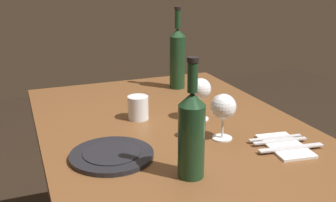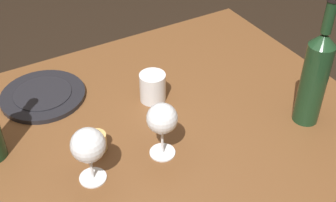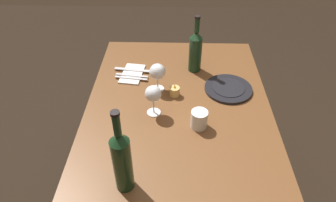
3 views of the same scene
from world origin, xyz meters
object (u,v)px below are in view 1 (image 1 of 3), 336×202
(wine_glass_right, at_px, (223,108))
(wine_bottle_second, at_px, (192,132))
(fork_outer, at_px, (275,138))
(water_tumbler, at_px, (138,109))
(table_knife, at_px, (291,148))
(wine_bottle, at_px, (177,57))
(dinner_plate, at_px, (112,155))
(wine_glass_left, at_px, (200,90))
(folded_napkin, at_px, (285,146))
(fork_inner, at_px, (280,141))
(votive_candle, at_px, (191,130))

(wine_glass_right, xyz_separation_m, wine_bottle_second, (0.19, -0.20, 0.02))
(wine_bottle_second, bearing_deg, fork_outer, 107.47)
(wine_bottle_second, height_order, water_tumbler, wine_bottle_second)
(wine_glass_right, relative_size, table_knife, 0.72)
(wine_bottle, relative_size, fork_outer, 2.04)
(wine_bottle, distance_m, wine_bottle_second, 0.83)
(wine_glass_right, relative_size, dinner_plate, 0.61)
(wine_glass_left, xyz_separation_m, folded_napkin, (0.32, 0.14, -0.11))
(wine_bottle, relative_size, folded_napkin, 1.81)
(wine_bottle, bearing_deg, folded_napkin, 4.72)
(wine_bottle, relative_size, fork_inner, 2.04)
(folded_napkin, xyz_separation_m, fork_outer, (-0.05, 0.00, 0.01))
(wine_glass_right, bearing_deg, votive_candle, -119.17)
(wine_glass_left, height_order, wine_bottle_second, wine_bottle_second)
(votive_candle, bearing_deg, fork_inner, 57.10)
(water_tumbler, height_order, fork_inner, water_tumbler)
(water_tumbler, bearing_deg, table_knife, 38.94)
(water_tumbler, xyz_separation_m, folded_napkin, (0.40, 0.35, -0.03))
(dinner_plate, relative_size, folded_napkin, 1.22)
(wine_glass_left, xyz_separation_m, fork_outer, (0.27, 0.14, -0.10))
(votive_candle, height_order, table_knife, votive_candle)
(votive_candle, distance_m, folded_napkin, 0.30)
(wine_bottle_second, xyz_separation_m, folded_napkin, (-0.06, 0.35, -0.12))
(wine_glass_left, relative_size, folded_napkin, 0.76)
(folded_napkin, distance_m, table_knife, 0.03)
(fork_outer, bearing_deg, fork_inner, 0.00)
(fork_inner, bearing_deg, votive_candle, -122.90)
(wine_bottle_second, height_order, votive_candle, wine_bottle_second)
(table_knife, bearing_deg, wine_bottle_second, -85.21)
(wine_glass_right, xyz_separation_m, water_tumbler, (-0.27, -0.20, -0.07))
(wine_bottle, bearing_deg, water_tumbler, -41.88)
(votive_candle, distance_m, table_knife, 0.32)
(folded_napkin, bearing_deg, wine_glass_left, -156.07)
(wine_glass_left, distance_m, table_knife, 0.39)
(wine_glass_right, xyz_separation_m, table_knife, (0.16, 0.15, -0.10))
(folded_napkin, relative_size, fork_inner, 1.12)
(fork_inner, distance_m, table_knife, 0.05)
(wine_glass_right, relative_size, wine_bottle, 0.41)
(wine_bottle_second, height_order, fork_outer, wine_bottle_second)
(wine_glass_left, height_order, folded_napkin, wine_glass_left)
(wine_bottle, xyz_separation_m, fork_inner, (0.70, 0.06, -0.13))
(wine_glass_right, bearing_deg, water_tumbler, -143.75)
(wine_bottle_second, relative_size, table_knife, 1.53)
(wine_bottle_second, distance_m, fork_outer, 0.38)
(votive_candle, height_order, dinner_plate, votive_candle)
(wine_glass_right, distance_m, wine_bottle_second, 0.27)
(wine_bottle, height_order, folded_napkin, wine_bottle)
(wine_bottle_second, distance_m, water_tumbler, 0.47)
(wine_glass_left, distance_m, dinner_plate, 0.43)
(wine_bottle_second, height_order, folded_napkin, wine_bottle_second)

